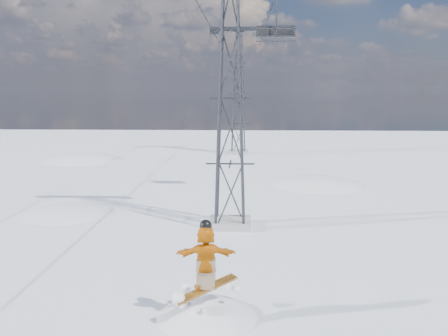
{
  "coord_description": "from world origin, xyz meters",
  "views": [
    {
      "loc": [
        1.43,
        -12.92,
        5.85
      ],
      "look_at": [
        0.77,
        2.52,
        3.43
      ],
      "focal_mm": 40.0,
      "sensor_mm": 36.0,
      "label": 1
    }
  ],
  "objects": [
    {
      "name": "snow_terrain",
      "position": [
        -4.77,
        21.24,
        -9.59
      ],
      "size": [
        39.0,
        37.0,
        22.0
      ],
      "color": "white",
      "rests_on": "ground"
    },
    {
      "name": "lift_tower_near",
      "position": [
        0.8,
        8.0,
        5.47
      ],
      "size": [
        5.2,
        1.8,
        11.43
      ],
      "color": "#999999",
      "rests_on": "ground"
    },
    {
      "name": "lift_tower_far",
      "position": [
        0.8,
        33.0,
        5.47
      ],
      "size": [
        5.2,
        1.8,
        11.43
      ],
      "color": "#999999",
      "rests_on": "ground"
    },
    {
      "name": "ground",
      "position": [
        0.0,
        0.0,
        0.0
      ],
      "size": [
        120.0,
        120.0,
        0.0
      ],
      "primitive_type": "plane",
      "color": "white",
      "rests_on": "ground"
    },
    {
      "name": "lift_chair_mid",
      "position": [
        3.0,
        13.92,
        8.81
      ],
      "size": [
        2.05,
        0.59,
        2.54
      ],
      "color": "black",
      "rests_on": "ground"
    },
    {
      "name": "haul_cables",
      "position": [
        0.8,
        19.5,
        10.85
      ],
      "size": [
        4.46,
        51.0,
        0.06
      ],
      "color": "black",
      "rests_on": "ground"
    }
  ]
}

